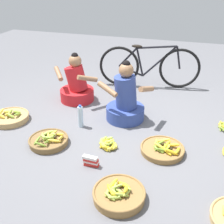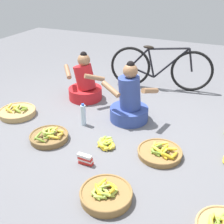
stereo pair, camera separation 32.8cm
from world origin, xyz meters
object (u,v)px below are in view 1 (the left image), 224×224
object	(u,v)px
loose_bananas_back_right	(108,144)
packet_carton_stack	(91,161)
water_bottle	(81,117)
bicycle_leaning	(149,66)
banana_basket_front_right	(119,194)
vendor_woman_front	(125,101)
banana_basket_front_center	(163,149)
banana_basket_front_left	(10,117)
banana_basket_near_bicycle	(49,140)
vendor_woman_behind	(77,86)

from	to	relation	value
loose_bananas_back_right	packet_carton_stack	size ratio (longest dim) A/B	1.59
packet_carton_stack	water_bottle	bearing A→B (deg)	119.98
bicycle_leaning	banana_basket_front_right	distance (m)	2.74
vendor_woman_front	banana_basket_front_center	distance (m)	0.90
banana_basket_front_right	banana_basket_front_left	distance (m)	2.05
vendor_woman_front	banana_basket_near_bicycle	distance (m)	1.13
banana_basket_front_right	banana_basket_near_bicycle	xyz separation A→B (m)	(-1.04, 0.60, -0.01)
bicycle_leaning	water_bottle	xyz separation A→B (m)	(-0.58, -1.62, -0.21)
bicycle_leaning	loose_bananas_back_right	distance (m)	1.98
vendor_woman_behind	bicycle_leaning	world-z (taller)	vendor_woman_behind
banana_basket_front_center	packet_carton_stack	xyz separation A→B (m)	(-0.69, -0.46, 0.02)
bicycle_leaning	banana_basket_front_left	size ratio (longest dim) A/B	3.29
vendor_woman_front	vendor_woman_behind	size ratio (longest dim) A/B	1.10
banana_basket_front_center	banana_basket_near_bicycle	distance (m)	1.34
vendor_woman_behind	water_bottle	distance (m)	0.83
bicycle_leaning	banana_basket_near_bicycle	bearing A→B (deg)	-110.57
banana_basket_front_right	water_bottle	world-z (taller)	water_bottle
banana_basket_front_right	packet_carton_stack	xyz separation A→B (m)	(-0.41, 0.37, 0.00)
vendor_woman_front	banana_basket_near_bicycle	xyz separation A→B (m)	(-0.71, -0.86, -0.22)
banana_basket_near_bicycle	packet_carton_stack	bearing A→B (deg)	-20.74
bicycle_leaning	banana_basket_front_center	distance (m)	1.98
loose_bananas_back_right	banana_basket_front_left	bearing A→B (deg)	172.56
banana_basket_front_right	banana_basket_front_center	distance (m)	0.88
vendor_woman_behind	banana_basket_front_center	size ratio (longest dim) A/B	1.52
vendor_woman_front	banana_basket_front_left	xyz separation A→B (m)	(-1.49, -0.51, -0.22)
vendor_woman_front	loose_bananas_back_right	xyz separation A→B (m)	(-0.02, -0.70, -0.24)
packet_carton_stack	banana_basket_front_left	bearing A→B (deg)	157.45
banana_basket_front_right	vendor_woman_behind	bearing A→B (deg)	123.35
bicycle_leaning	banana_basket_near_bicycle	world-z (taller)	bicycle_leaning
banana_basket_front_right	water_bottle	bearing A→B (deg)	127.27
vendor_woman_front	loose_bananas_back_right	bearing A→B (deg)	-91.75
banana_basket_front_right	banana_basket_front_center	size ratio (longest dim) A/B	0.97
banana_basket_front_center	bicycle_leaning	bearing A→B (deg)	105.61
banana_basket_front_right	banana_basket_near_bicycle	bearing A→B (deg)	149.77
vendor_woman_behind	water_bottle	xyz separation A→B (m)	(0.37, -0.73, -0.09)
vendor_woman_front	banana_basket_near_bicycle	size ratio (longest dim) A/B	1.77
banana_basket_near_bicycle	loose_bananas_back_right	world-z (taller)	banana_basket_near_bicycle
banana_basket_front_left	banana_basket_front_center	world-z (taller)	banana_basket_front_left
vendor_woman_behind	banana_basket_front_right	size ratio (longest dim) A/B	1.57
vendor_woman_behind	banana_basket_front_center	distance (m)	1.79
banana_basket_front_center	banana_basket_near_bicycle	bearing A→B (deg)	-170.16
vendor_woman_front	banana_basket_front_center	world-z (taller)	vendor_woman_front
vendor_woman_front	packet_carton_stack	xyz separation A→B (m)	(-0.09, -1.09, -0.21)
vendor_woman_behind	banana_basket_near_bicycle	xyz separation A→B (m)	(0.16, -1.22, -0.19)
vendor_woman_behind	banana_basket_near_bicycle	distance (m)	1.24
bicycle_leaning	vendor_woman_behind	bearing A→B (deg)	-137.02
water_bottle	vendor_woman_front	bearing A→B (deg)	36.53
banana_basket_front_center	water_bottle	xyz separation A→B (m)	(-1.11, 0.26, 0.10)
bicycle_leaning	banana_basket_near_bicycle	distance (m)	2.27
banana_basket_front_right	banana_basket_near_bicycle	distance (m)	1.20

